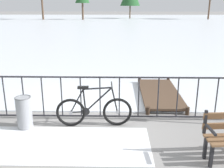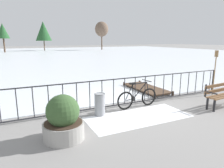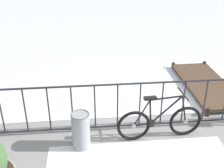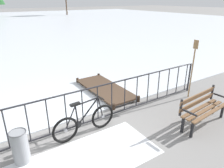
{
  "view_description": "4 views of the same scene",
  "coord_description": "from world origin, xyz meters",
  "px_view_note": "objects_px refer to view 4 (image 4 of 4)",
  "views": [
    {
      "loc": [
        0.63,
        -5.83,
        2.7
      ],
      "look_at": [
        0.5,
        0.35,
        0.78
      ],
      "focal_mm": 42.28,
      "sensor_mm": 36.0,
      "label": 1
    },
    {
      "loc": [
        -3.85,
        -6.42,
        2.44
      ],
      "look_at": [
        -0.87,
        -0.25,
        0.95
      ],
      "focal_mm": 32.89,
      "sensor_mm": 36.0,
      "label": 2
    },
    {
      "loc": [
        -1.28,
        -4.82,
        3.5
      ],
      "look_at": [
        -0.78,
        0.15,
        0.99
      ],
      "focal_mm": 45.15,
      "sensor_mm": 36.0,
      "label": 3
    },
    {
      "loc": [
        -1.75,
        -4.43,
        3.19
      ],
      "look_at": [
        1.22,
        0.11,
        0.96
      ],
      "focal_mm": 33.54,
      "sensor_mm": 36.0,
      "label": 4
    }
  ],
  "objects_px": {
    "bicycle_near_railing": "(85,122)",
    "trash_bin": "(20,147)",
    "oar_upright": "(193,66)",
    "park_bench": "(202,106)"
  },
  "relations": [
    {
      "from": "bicycle_near_railing",
      "to": "trash_bin",
      "type": "height_order",
      "value": "bicycle_near_railing"
    },
    {
      "from": "bicycle_near_railing",
      "to": "oar_upright",
      "type": "xyz_separation_m",
      "value": [
        3.98,
        -0.01,
        0.77
      ]
    },
    {
      "from": "park_bench",
      "to": "trash_bin",
      "type": "xyz_separation_m",
      "value": [
        -4.4,
        1.12,
        -0.14
      ]
    },
    {
      "from": "trash_bin",
      "to": "oar_upright",
      "type": "distance_m",
      "value": 5.57
    },
    {
      "from": "oar_upright",
      "to": "park_bench",
      "type": "bearing_deg",
      "value": -131.93
    },
    {
      "from": "bicycle_near_railing",
      "to": "trash_bin",
      "type": "xyz_separation_m",
      "value": [
        -1.54,
        -0.13,
        0.0
      ]
    },
    {
      "from": "bicycle_near_railing",
      "to": "oar_upright",
      "type": "relative_size",
      "value": 0.86
    },
    {
      "from": "park_bench",
      "to": "trash_bin",
      "type": "distance_m",
      "value": 4.54
    },
    {
      "from": "park_bench",
      "to": "trash_bin",
      "type": "relative_size",
      "value": 2.23
    },
    {
      "from": "trash_bin",
      "to": "oar_upright",
      "type": "height_order",
      "value": "oar_upright"
    }
  ]
}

